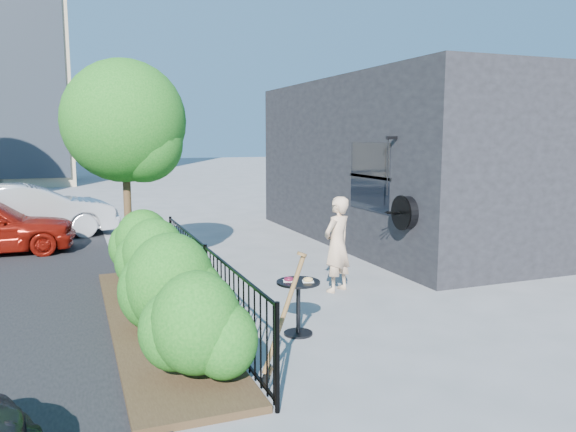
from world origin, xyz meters
name	(u,v)px	position (x,y,z in m)	size (l,w,h in m)	color
ground	(302,307)	(0.00, 0.00, 0.00)	(120.00, 120.00, 0.00)	gray
shop_building	(431,161)	(5.50, 4.50, 2.00)	(6.22, 9.00, 4.00)	black
fence	(206,281)	(-1.50, 0.00, 0.56)	(0.05, 6.05, 1.10)	black
planting_bed	(158,322)	(-2.20, 0.00, 0.04)	(1.30, 6.00, 0.08)	#382616
shrubs	(162,274)	(-2.10, 0.10, 0.70)	(1.10, 5.60, 1.24)	#155C15
patio_tree	(128,129)	(-2.24, 2.76, 2.76)	(2.20, 2.20, 3.94)	#3F2B19
cafe_table	(298,298)	(-0.50, -1.09, 0.51)	(0.58, 0.58, 0.78)	black
woman	(337,244)	(0.91, 0.65, 0.82)	(0.59, 0.39, 1.63)	#DEB58F
shovel	(281,327)	(-1.26, -2.44, 0.64)	(0.51, 0.19, 1.47)	brown
car_silver	(30,211)	(-4.28, 8.02, 0.70)	(1.49, 4.27, 1.41)	silver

